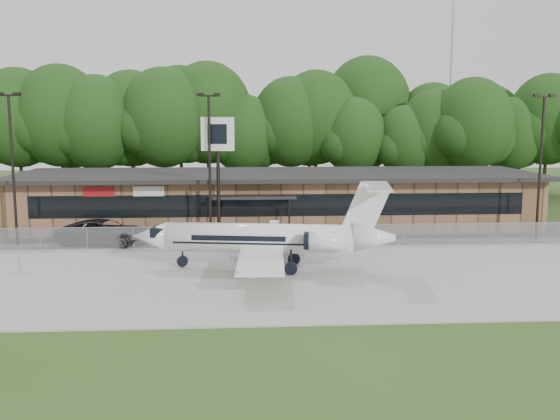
{
  "coord_description": "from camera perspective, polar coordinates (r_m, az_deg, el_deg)",
  "views": [
    {
      "loc": [
        -2.9,
        -25.77,
        8.58
      ],
      "look_at": [
        -0.52,
        12.0,
        2.99
      ],
      "focal_mm": 40.0,
      "sensor_mm": 36.0,
      "label": 1
    }
  ],
  "objects": [
    {
      "name": "pole_sign",
      "position": [
        42.64,
        -5.71,
        5.72
      ],
      "size": [
        2.27,
        0.69,
        8.64
      ],
      "rotation": [
        0.0,
        0.0,
        -0.2
      ],
      "color": "black",
      "rests_on": "ground"
    },
    {
      "name": "radio_mast",
      "position": [
        77.96,
        15.32,
        11.0
      ],
      "size": [
        0.2,
        0.2,
        25.0
      ],
      "primitive_type": "cylinder",
      "color": "gray",
      "rests_on": "ground"
    },
    {
      "name": "terminal",
      "position": [
        50.21,
        -0.27,
        1.08
      ],
      "size": [
        41.0,
        11.65,
        4.3
      ],
      "color": "#916148",
      "rests_on": "ground"
    },
    {
      "name": "parking_lot",
      "position": [
        46.16,
        0.06,
        -2.27
      ],
      "size": [
        50.0,
        9.0,
        0.06
      ],
      "primitive_type": "cube",
      "color": "#383835",
      "rests_on": "ground"
    },
    {
      "name": "light_pole_mid",
      "position": [
        42.4,
        -6.46,
        4.84
      ],
      "size": [
        1.55,
        0.3,
        10.23
      ],
      "color": "black",
      "rests_on": "ground"
    },
    {
      "name": "treeline",
      "position": [
        67.84,
        -1.16,
        7.5
      ],
      "size": [
        72.0,
        12.0,
        15.0
      ],
      "primitive_type": null,
      "color": "#173310",
      "rests_on": "ground"
    },
    {
      "name": "ground",
      "position": [
        27.32,
        2.72,
        -9.91
      ],
      "size": [
        160.0,
        160.0,
        0.0
      ],
      "primitive_type": "plane",
      "color": "#344B1B",
      "rests_on": "ground"
    },
    {
      "name": "light_pole_left",
      "position": [
        44.96,
        -23.29,
        4.41
      ],
      "size": [
        1.55,
        0.3,
        10.23
      ],
      "color": "black",
      "rests_on": "ground"
    },
    {
      "name": "suv",
      "position": [
        44.15,
        -15.77,
        -1.98
      ],
      "size": [
        6.64,
        3.94,
        1.73
      ],
      "primitive_type": "imported",
      "rotation": [
        0.0,
        0.0,
        1.39
      ],
      "color": "#313134",
      "rests_on": "ground"
    },
    {
      "name": "apron",
      "position": [
        34.96,
        1.28,
        -5.74
      ],
      "size": [
        64.0,
        18.0,
        0.08
      ],
      "primitive_type": "cube",
      "color": "#9E9B93",
      "rests_on": "ground"
    },
    {
      "name": "light_pole_right",
      "position": [
        47.23,
        22.75,
        4.6
      ],
      "size": [
        1.55,
        0.3,
        10.23
      ],
      "color": "black",
      "rests_on": "ground"
    },
    {
      "name": "fence",
      "position": [
        41.61,
        0.46,
        -2.4
      ],
      "size": [
        46.0,
        0.04,
        1.52
      ],
      "color": "gray",
      "rests_on": "ground"
    },
    {
      "name": "business_jet",
      "position": [
        35.13,
        -1.05,
        -2.7
      ],
      "size": [
        15.05,
        13.48,
        5.07
      ],
      "rotation": [
        0.0,
        0.0,
        -0.15
      ],
      "color": "white",
      "rests_on": "ground"
    }
  ]
}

